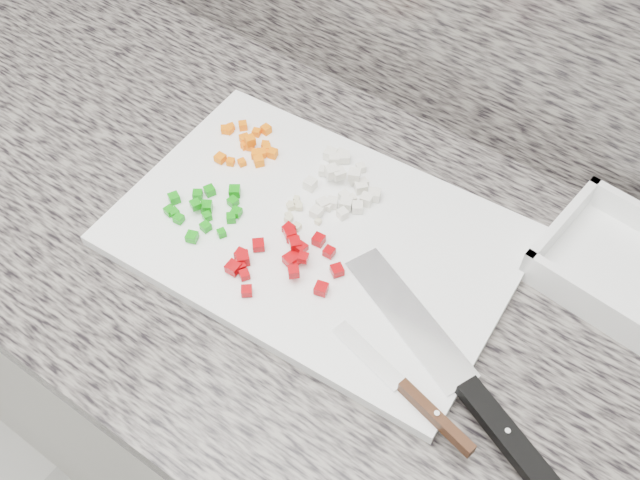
# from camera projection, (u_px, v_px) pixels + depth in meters

# --- Properties ---
(cabinet) EXTENTS (3.92, 0.62, 0.86)m
(cabinet) POSITION_uv_depth(u_px,v_px,m) (283.00, 384.00, 1.30)
(cabinet) COLOR silver
(cabinet) RESTS_ON ground
(countertop) EXTENTS (3.96, 0.64, 0.04)m
(countertop) POSITION_uv_depth(u_px,v_px,m) (269.00, 234.00, 0.95)
(countertop) COLOR slate
(countertop) RESTS_ON cabinet
(cutting_board) EXTENTS (0.51, 0.35, 0.02)m
(cutting_board) POSITION_uv_depth(u_px,v_px,m) (316.00, 236.00, 0.91)
(cutting_board) COLOR white
(cutting_board) RESTS_ON countertop
(carrot_pile) EXTENTS (0.10, 0.09, 0.02)m
(carrot_pile) POSITION_uv_depth(u_px,v_px,m) (250.00, 145.00, 0.99)
(carrot_pile) COLOR orange
(carrot_pile) RESTS_ON cutting_board
(onion_pile) EXTENTS (0.11, 0.12, 0.03)m
(onion_pile) POSITION_uv_depth(u_px,v_px,m) (343.00, 184.00, 0.94)
(onion_pile) COLOR white
(onion_pile) RESTS_ON cutting_board
(green_pepper_pile) EXTENTS (0.10, 0.11, 0.02)m
(green_pepper_pile) POSITION_uv_depth(u_px,v_px,m) (205.00, 208.00, 0.92)
(green_pepper_pile) COLOR #0E8F0D
(green_pepper_pile) RESTS_ON cutting_board
(red_pepper_pile) EXTENTS (0.13, 0.13, 0.02)m
(red_pepper_pile) POSITION_uv_depth(u_px,v_px,m) (281.00, 257.00, 0.87)
(red_pepper_pile) COLOR #9F0207
(red_pepper_pile) RESTS_ON cutting_board
(garlic_pile) EXTENTS (0.05, 0.05, 0.01)m
(garlic_pile) POSITION_uv_depth(u_px,v_px,m) (295.00, 211.00, 0.92)
(garlic_pile) COLOR beige
(garlic_pile) RESTS_ON cutting_board
(chef_knife) EXTENTS (0.32, 0.17, 0.02)m
(chef_knife) POSITION_uv_depth(u_px,v_px,m) (470.00, 391.00, 0.76)
(chef_knife) COLOR silver
(chef_knife) RESTS_ON cutting_board
(paring_knife) EXTENTS (0.20, 0.06, 0.02)m
(paring_knife) POSITION_uv_depth(u_px,v_px,m) (418.00, 401.00, 0.76)
(paring_knife) COLOR silver
(paring_knife) RESTS_ON cutting_board
(tray) EXTENTS (0.25, 0.19, 0.05)m
(tray) POSITION_uv_depth(u_px,v_px,m) (639.00, 279.00, 0.86)
(tray) COLOR white
(tray) RESTS_ON countertop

